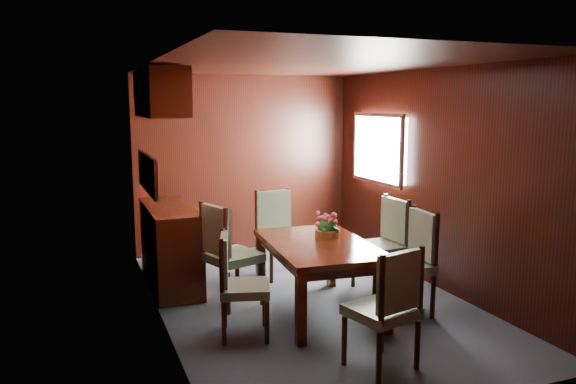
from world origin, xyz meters
name	(u,v)px	position (x,y,z in m)	size (l,w,h in m)	color
ground	(308,300)	(0.00, 0.00, 0.00)	(4.50, 4.50, 0.00)	#3A4650
room_shell	(288,141)	(-0.10, 0.33, 1.63)	(3.06, 4.52, 2.41)	black
sideboard	(170,246)	(-1.25, 1.00, 0.45)	(0.48, 1.40, 0.90)	#331006
dining_table	(319,252)	(-0.04, -0.33, 0.60)	(1.04, 1.55, 0.70)	#331006
chair_left_near	(236,279)	(-0.94, -0.60, 0.51)	(0.52, 0.54, 0.93)	black
chair_left_far	(226,249)	(-0.83, 0.16, 0.59)	(0.62, 0.63, 1.06)	black
chair_right_near	(412,256)	(0.79, -0.67, 0.57)	(0.50, 0.52, 1.02)	black
chair_right_far	(386,239)	(0.93, 0.03, 0.57)	(0.50, 0.51, 1.02)	black
chair_head	(389,303)	(-0.05, -1.65, 0.54)	(0.56, 0.54, 0.98)	black
chair_foot	(277,228)	(0.01, 0.97, 0.56)	(0.52, 0.50, 1.01)	black
flower_centerpiece	(327,225)	(0.13, -0.16, 0.83)	(0.27, 0.27, 0.27)	#B46D37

